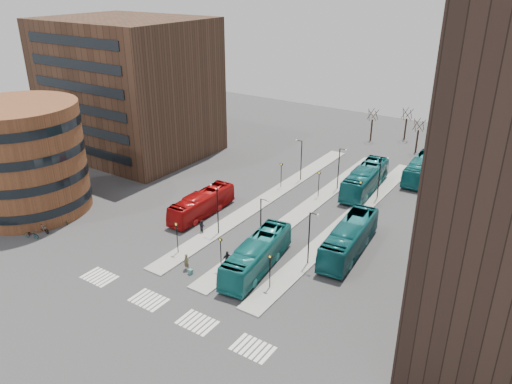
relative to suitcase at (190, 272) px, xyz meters
The scene contains 23 objects.
ground 9.63m from the suitcase, 86.58° to the right, with size 160.00×160.00×0.00m, color #303033.
island_left 20.68m from the suitcase, 99.54° to the left, with size 2.50×45.00×0.15m, color gray.
island_mid 20.55m from the suitcase, 82.80° to the left, with size 2.50×45.00×0.15m, color gray.
island_right 22.12m from the suitcase, 67.19° to the left, with size 2.50×45.00×0.15m, color gray.
suitcase is the anchor object (origin of this frame).
red_bus 13.80m from the suitcase, 124.24° to the left, with size 2.55×10.90×3.04m, color #A60C0D.
teal_bus_a 7.07m from the suitcase, 42.13° to the left, with size 2.81×12.02×3.35m, color #166F71.
teal_bus_b 30.83m from the suitcase, 77.66° to the left, with size 3.02×12.91×3.60m, color #146268.
teal_bus_c 17.67m from the suitcase, 48.30° to the left, with size 2.95×12.59×3.51m, color #135B61.
teal_bus_d 40.78m from the suitcase, 73.31° to the left, with size 2.68×11.44×3.19m, color #166B70.
traveller 1.13m from the suitcase, 154.55° to the left, with size 0.67×0.44×1.84m, color #4E492E.
commuter_a 8.93m from the suitcase, 121.52° to the left, with size 0.81×0.63×1.67m, color black.
commuter_b 4.04m from the suitcase, 54.49° to the left, with size 1.09×0.45×1.86m, color black.
commuter_c 9.36m from the suitcase, 72.97° to the left, with size 1.17×0.67×1.81m, color black.
bicycle_near 20.92m from the suitcase, 167.48° to the right, with size 0.66×1.89×0.99m, color gray.
bicycle_mid 20.64m from the suitcase, behind, with size 0.51×1.80×1.08m, color gray.
bicycle_far 20.43m from the suitcase, behind, with size 0.58×1.67×0.88m, color gray.
crosswalk_stripes 6.08m from the suitcase, 67.50° to the right, with size 22.35×2.40×0.01m.
round_building 28.24m from the suitcase, behind, with size 15.16×15.16×14.00m.
office_block 42.73m from the suitcase, 143.90° to the left, with size 25.00×20.12×22.00m.
sign_poles 13.73m from the suitcase, 80.78° to the left, with size 12.45×22.12×3.65m.
lamp_posts 18.96m from the suitcase, 80.10° to the left, with size 14.04×20.24×6.12m.
bare_trees 53.21m from the suitcase, 86.50° to the left, with size 10.97×8.14×5.90m.
Camera 1 is at (29.30, -22.92, 28.67)m, focal length 35.00 mm.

